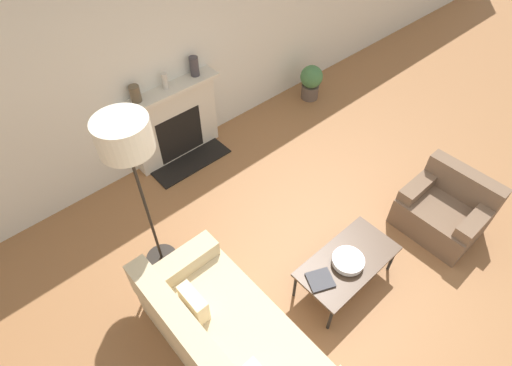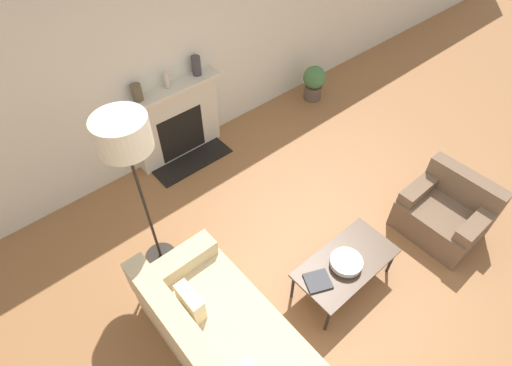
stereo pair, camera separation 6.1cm
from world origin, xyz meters
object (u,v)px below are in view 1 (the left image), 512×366
object	(u,v)px
couch	(233,346)
book	(320,280)
coffee_table	(348,262)
mantel_vase_left	(135,94)
mantel_vase_center_right	(194,66)
bowl	(348,261)
mantel_vase_center_left	(165,81)
armchair_near	(444,210)
floor_lamp	(127,146)
potted_plant	(311,81)
fireplace	(175,123)

from	to	relation	value
couch	book	world-z (taller)	couch
coffee_table	book	world-z (taller)	book
mantel_vase_left	mantel_vase_center_right	xyz separation A→B (m)	(0.85, 0.00, 0.02)
coffee_table	mantel_vase_center_right	size ratio (longest dim) A/B	4.30
bowl	mantel_vase_center_left	size ratio (longest dim) A/B	1.60
armchair_near	floor_lamp	bearing A→B (deg)	-123.50
floor_lamp	potted_plant	distance (m)	3.92
mantel_vase_center_left	fireplace	bearing A→B (deg)	-29.48
couch	coffee_table	bearing A→B (deg)	-96.44
armchair_near	book	bearing A→B (deg)	-99.35
fireplace	book	distance (m)	2.84
bowl	book	world-z (taller)	bowl
mantel_vase_center_right	bowl	bearing A→B (deg)	-96.41
mantel_vase_center_left	potted_plant	size ratio (longest dim) A/B	0.35
mantel_vase_center_left	potted_plant	distance (m)	2.56
fireplace	mantel_vase_left	world-z (taller)	mantel_vase_left
bowl	potted_plant	world-z (taller)	potted_plant
floor_lamp	fireplace	bearing A→B (deg)	48.65
fireplace	mantel_vase_center_left	distance (m)	0.66
potted_plant	armchair_near	bearing A→B (deg)	-105.62
floor_lamp	book	bearing A→B (deg)	-59.05
coffee_table	book	size ratio (longest dim) A/B	3.52
coffee_table	mantel_vase_center_right	distance (m)	3.00
mantel_vase_center_left	mantel_vase_center_right	world-z (taller)	mantel_vase_center_right
mantel_vase_center_left	couch	bearing A→B (deg)	-114.28
book	floor_lamp	size ratio (longest dim) A/B	0.16
floor_lamp	mantel_vase_center_left	xyz separation A→B (m)	(1.13, 1.33, -0.50)
coffee_table	book	xyz separation A→B (m)	(-0.38, 0.04, 0.04)
mantel_vase_center_right	armchair_near	bearing A→B (deg)	-69.70
floor_lamp	armchair_near	bearing A→B (deg)	-33.50
floor_lamp	mantel_vase_center_right	size ratio (longest dim) A/B	7.77
mantel_vase_center_left	floor_lamp	bearing A→B (deg)	-130.38
mantel_vase_left	floor_lamp	bearing A→B (deg)	-118.54
fireplace	bowl	world-z (taller)	fireplace
book	couch	bearing A→B (deg)	-162.31
fireplace	mantel_vase_left	distance (m)	0.79
bowl	mantel_vase_center_right	world-z (taller)	mantel_vase_center_right
coffee_table	mantel_vase_left	bearing A→B (deg)	101.02
mantel_vase_center_right	potted_plant	size ratio (longest dim) A/B	0.44
fireplace	armchair_near	bearing A→B (deg)	-63.27
couch	book	size ratio (longest dim) A/B	6.47
potted_plant	fireplace	bearing A→B (deg)	172.96
floor_lamp	bowl	bearing A→B (deg)	-51.36
couch	potted_plant	bearing A→B (deg)	-56.32
coffee_table	mantel_vase_center_left	distance (m)	2.99
couch	book	bearing A→B (deg)	-96.83
fireplace	floor_lamp	size ratio (longest dim) A/B	0.69
floor_lamp	mantel_vase_left	xyz separation A→B (m)	(0.72, 1.33, -0.50)
book	mantel_vase_left	size ratio (longest dim) A/B	1.51
armchair_near	mantel_vase_center_right	distance (m)	3.47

